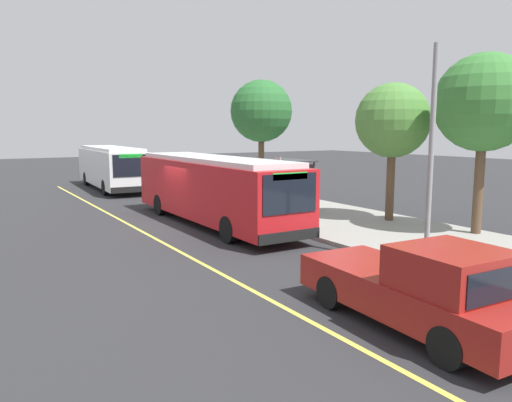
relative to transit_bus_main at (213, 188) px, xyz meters
name	(u,v)px	position (x,y,z in m)	size (l,w,h in m)	color
ground_plane	(182,222)	(-1.15, -1.01, -1.62)	(120.00, 120.00, 0.00)	#2B2B2D
sidewalk_curb	(290,209)	(-1.15, 4.99, -1.54)	(44.00, 6.40, 0.15)	gray
lane_stripe_center	(134,227)	(-1.15, -3.21, -1.61)	(36.00, 0.14, 0.01)	#E0D64C
transit_bus_main	(213,188)	(0.00, 0.00, 0.00)	(11.62, 2.61, 2.95)	red
transit_bus_second	(111,166)	(-15.51, -0.21, 0.00)	(11.04, 3.08, 2.95)	white
pickup_truck	(422,289)	(12.52, -1.52, -0.76)	(5.49, 2.27, 1.85)	maroon
bus_shelter	(288,173)	(-1.41, 5.02, 0.30)	(2.90, 1.60, 2.48)	#333338
waiting_bench	(291,199)	(-1.10, 4.96, -0.98)	(1.60, 0.48, 0.95)	brown
route_sign_post	(278,179)	(1.21, 2.60, 0.34)	(0.44, 0.08, 2.80)	#333338
pedestrian_commuter	(293,195)	(0.70, 3.78, -0.50)	(0.24, 0.40, 1.69)	#282D47
street_tree_near_shelter	(393,121)	(3.92, 6.71, 2.86)	(3.21, 3.21, 5.97)	brown
street_tree_upstreet	(484,103)	(7.67, 7.45, 3.46)	(3.65, 3.65, 6.79)	brown
street_tree_downstreet	(261,112)	(-6.60, 6.64, 3.62)	(3.77, 3.77, 7.00)	brown
utility_pole	(431,155)	(9.40, 2.46, 1.73)	(0.16, 0.16, 6.40)	gray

